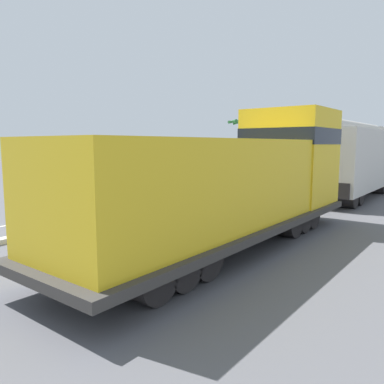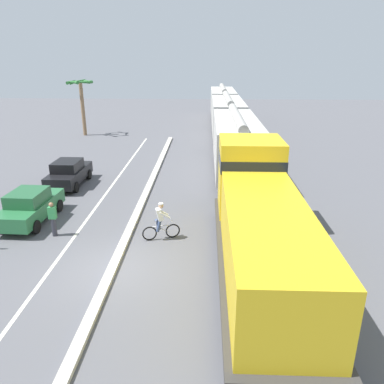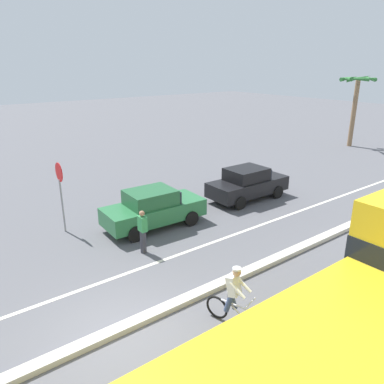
% 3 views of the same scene
% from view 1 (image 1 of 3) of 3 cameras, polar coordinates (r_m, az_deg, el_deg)
% --- Properties ---
extents(ground_plane, '(120.00, 120.00, 0.00)m').
position_cam_1_polar(ground_plane, '(14.68, -13.24, -4.54)').
color(ground_plane, '#56565B').
extents(median_curb, '(0.36, 36.00, 0.16)m').
position_cam_1_polar(median_curb, '(18.95, 0.97, -1.43)').
color(median_curb, beige).
rests_on(median_curb, ground).
extents(lane_stripe, '(0.14, 36.00, 0.01)m').
position_cam_1_polar(lane_stripe, '(20.47, -4.42, -1.01)').
color(lane_stripe, silver).
rests_on(lane_stripe, ground).
extents(locomotive, '(3.10, 11.61, 4.20)m').
position_cam_1_polar(locomotive, '(11.27, 7.42, 1.29)').
color(locomotive, gold).
rests_on(locomotive, ground).
extents(hopper_car_lead, '(2.90, 10.60, 4.18)m').
position_cam_1_polar(hopper_car_lead, '(22.58, 23.28, 4.48)').
color(hopper_car_lead, beige).
rests_on(hopper_car_lead, ground).
extents(parked_car_green, '(1.95, 4.26, 1.62)m').
position_cam_1_polar(parked_car_green, '(21.03, -13.10, 1.27)').
color(parked_car_green, '#286B3D').
rests_on(parked_car_green, ground).
extents(parked_car_black, '(1.86, 4.21, 1.62)m').
position_cam_1_polar(parked_car_black, '(24.86, -3.29, 2.36)').
color(parked_car_black, black).
rests_on(parked_car_black, ground).
extents(cyclist, '(1.65, 0.65, 1.71)m').
position_cam_1_polar(cyclist, '(15.21, -2.12, -0.81)').
color(cyclist, black).
rests_on(cyclist, ground).
extents(stop_sign, '(0.76, 0.08, 2.88)m').
position_cam_1_polar(stop_sign, '(20.65, -23.07, 4.13)').
color(stop_sign, gray).
rests_on(stop_sign, ground).
extents(palm_tree_near, '(2.72, 2.78, 5.67)m').
position_cam_1_polar(palm_tree_near, '(39.93, 7.46, 9.19)').
color(palm_tree_near, '#846647').
rests_on(palm_tree_near, ground).
extents(pedestrian_by_cars, '(0.34, 0.22, 1.62)m').
position_cam_1_polar(pedestrian_by_cars, '(18.76, -13.33, 0.64)').
color(pedestrian_by_cars, '#33333D').
rests_on(pedestrian_by_cars, ground).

